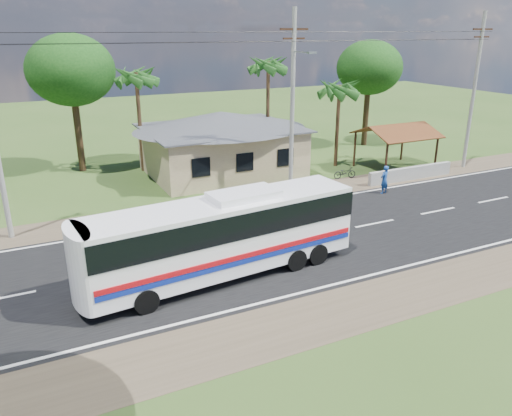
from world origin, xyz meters
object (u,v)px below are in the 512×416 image
Objects in this scene: waiting_shed at (397,132)px; person at (384,180)px; motorcycle at (345,173)px; coach_bus at (224,231)px.

person is at bearing -135.85° from waiting_shed.
motorcycle is at bearing -172.07° from waiting_shed.
person is at bearing -167.67° from motorcycle.
waiting_shed is 3.20× the size of motorcycle.
waiting_shed is at bearing -73.39° from motorcycle.
waiting_shed reaches higher than motorcycle.
waiting_shed is at bearing -152.68° from person.
motorcycle is (-4.91, -0.68, -2.30)m from waiting_shed.
waiting_shed is 0.44× the size of coach_bus.
person reaches higher than motorcycle.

